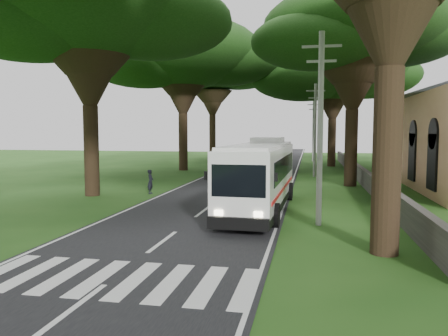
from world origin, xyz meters
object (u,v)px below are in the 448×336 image
(coach_bus, at_px, (260,175))
(pole_mid, at_px, (315,129))
(distant_car_a, at_px, (239,159))
(pedestrian, at_px, (151,182))
(pole_near, at_px, (320,126))
(distant_car_c, at_px, (282,151))
(distant_car_b, at_px, (262,153))
(pole_far, at_px, (313,129))

(coach_bus, bearing_deg, pole_mid, 82.57)
(distant_car_a, xyz_separation_m, pedestrian, (-1.76, -24.54, 0.04))
(pole_near, bearing_deg, coach_bus, 133.27)
(pole_mid, relative_size, distant_car_c, 1.57)
(coach_bus, height_order, distant_car_a, coach_bus)
(distant_car_b, relative_size, distant_car_c, 0.74)
(coach_bus, xyz_separation_m, distant_car_b, (-4.75, 44.51, -1.14))
(pole_near, height_order, distant_car_b, pole_near)
(pole_near, height_order, pole_mid, same)
(distant_car_b, relative_size, pedestrian, 2.46)
(distant_car_a, bearing_deg, pole_mid, 111.68)
(distant_car_c, xyz_separation_m, pedestrian, (-5.56, -43.14, -0.01))
(pole_far, height_order, pedestrian, pole_far)
(pedestrian, bearing_deg, distant_car_c, -9.23)
(distant_car_a, xyz_separation_m, distant_car_c, (3.80, 18.59, 0.05))
(distant_car_b, bearing_deg, coach_bus, -77.60)
(distant_car_c, bearing_deg, pole_mid, 99.59)
(pole_near, height_order, pedestrian, pole_near)
(pole_near, distance_m, distant_car_b, 48.20)
(pole_mid, xyz_separation_m, pedestrian, (-10.26, -12.59, -3.41))
(pole_mid, height_order, pedestrian, pole_mid)
(pole_near, relative_size, distant_car_b, 2.12)
(pole_near, relative_size, distant_car_c, 1.57)
(pole_far, distance_m, pedestrian, 34.33)
(pole_mid, xyz_separation_m, coach_bus, (-2.80, -17.03, -2.39))
(distant_car_c, height_order, pedestrian, pedestrian)
(distant_car_c, bearing_deg, pedestrian, 83.50)
(pole_far, xyz_separation_m, pedestrian, (-10.26, -32.59, -3.41))
(pole_mid, height_order, coach_bus, pole_mid)
(coach_bus, relative_size, distant_car_a, 2.79)
(pole_mid, distance_m, distant_car_b, 28.71)
(pole_mid, distance_m, pedestrian, 16.59)
(pole_near, distance_m, distant_car_c, 50.88)
(pedestrian, bearing_deg, distant_car_a, -5.99)
(pole_mid, distance_m, coach_bus, 17.42)
(pedestrian, bearing_deg, pole_near, -127.75)
(pedestrian, bearing_deg, pole_far, -19.36)
(coach_bus, bearing_deg, pole_far, 87.58)
(pole_mid, height_order, distant_car_a, pole_mid)
(distant_car_b, bearing_deg, pole_mid, -68.33)
(pole_near, relative_size, pole_mid, 1.00)
(pole_mid, bearing_deg, coach_bus, -99.33)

